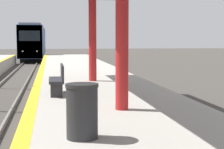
{
  "coord_description": "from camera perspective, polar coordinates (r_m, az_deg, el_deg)",
  "views": [
    {
      "loc": [
        2.15,
        -1.39,
        2.67
      ],
      "look_at": [
        5.39,
        18.23,
        0.78
      ],
      "focal_mm": 60.0,
      "sensor_mm": 36.0,
      "label": 1
    }
  ],
  "objects": [
    {
      "name": "train",
      "position": [
        51.93,
        -11.78,
        4.87
      ],
      "size": [
        2.7,
        22.81,
        4.42
      ],
      "color": "black",
      "rests_on": "ground"
    },
    {
      "name": "bench",
      "position": [
        11.66,
        -8.19,
        -0.64
      ],
      "size": [
        0.44,
        1.55,
        0.92
      ],
      "color": "#28282D",
      "rests_on": "platform_right"
    },
    {
      "name": "trash_bin",
      "position": [
        6.46,
        -4.58,
        -5.57
      ],
      "size": [
        0.57,
        0.57,
        0.95
      ],
      "color": "#262628",
      "rests_on": "platform_right"
    }
  ]
}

